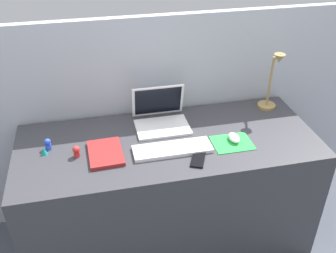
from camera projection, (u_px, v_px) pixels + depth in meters
name	position (u px, v px, depth m)	size (l,w,h in m)	color
ground_plane	(168.00, 235.00, 2.48)	(6.00, 6.00, 0.00)	#474C56
back_wall	(155.00, 119.00, 2.44)	(2.83, 0.05, 1.31)	#B2B7C1
desk	(168.00, 192.00, 2.28)	(1.63, 0.67, 0.74)	#38383D
laptop	(160.00, 115.00, 2.20)	(0.30, 0.26, 0.21)	white
keyboard	(172.00, 149.00, 2.00)	(0.41, 0.13, 0.02)	white
mousepad	(232.00, 143.00, 2.06)	(0.21, 0.17, 0.00)	green
mouse	(234.00, 138.00, 2.07)	(0.06, 0.10, 0.03)	white
cell_phone	(198.00, 159.00, 1.93)	(0.06, 0.13, 0.01)	black
desk_lamp	(272.00, 83.00, 2.28)	(0.11, 0.15, 0.38)	#A5844C
notebook_pad	(105.00, 153.00, 1.97)	(0.17, 0.24, 0.02)	maroon
toy_figurine_teal	(44.00, 151.00, 1.97)	(0.04, 0.04, 0.04)	teal
toy_figurine_red	(76.00, 151.00, 1.95)	(0.04, 0.04, 0.06)	red
toy_figurine_blue	(48.00, 144.00, 2.00)	(0.03, 0.03, 0.06)	blue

